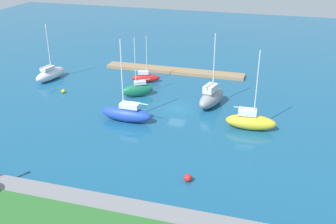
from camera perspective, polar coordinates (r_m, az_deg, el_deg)
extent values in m
plane|color=#19567F|center=(62.50, 1.27, 0.56)|extent=(160.00, 160.00, 0.00)
cube|color=#997A56|center=(78.44, 0.86, 5.90)|extent=(27.26, 2.90, 0.57)
cube|color=gray|center=(41.00, -8.63, -13.23)|extent=(69.73, 2.62, 1.10)
ellipsoid|color=white|center=(77.27, -16.38, 5.17)|extent=(3.60, 7.30, 2.06)
cube|color=silver|center=(76.48, -16.79, 5.97)|extent=(1.82, 2.74, 0.59)
cylinder|color=silver|center=(76.04, -16.66, 8.87)|extent=(0.17, 0.17, 8.16)
cylinder|color=silver|center=(76.03, -17.07, 6.18)|extent=(0.69, 2.73, 0.13)
ellipsoid|color=gray|center=(63.22, 6.20, 1.96)|extent=(4.17, 7.47, 2.56)
cube|color=silver|center=(62.05, 6.05, 3.35)|extent=(2.08, 2.84, 1.12)
cylinder|color=silver|center=(61.55, 6.58, 7.01)|extent=(0.17, 0.17, 8.93)
cylinder|color=silver|center=(61.41, 5.90, 3.84)|extent=(0.81, 2.70, 0.14)
ellipsoid|color=red|center=(73.12, -3.19, 4.83)|extent=(5.35, 3.12, 1.51)
cube|color=silver|center=(72.77, -3.54, 5.62)|extent=(2.04, 1.46, 0.63)
cylinder|color=silver|center=(71.79, -3.07, 8.05)|extent=(0.12, 0.12, 7.03)
cylinder|color=silver|center=(72.63, -3.95, 5.95)|extent=(2.26, 0.88, 0.10)
ellipsoid|color=#19724C|center=(66.74, -4.34, 3.08)|extent=(5.25, 4.16, 2.10)
cube|color=silver|center=(66.35, -4.02, 4.20)|extent=(2.09, 1.80, 0.59)
cylinder|color=silver|center=(65.02, -4.71, 7.15)|extent=(0.13, 0.13, 7.89)
cylinder|color=silver|center=(66.30, -3.60, 4.61)|extent=(2.07, 1.41, 0.10)
ellipsoid|color=#2347B2|center=(58.23, -5.96, -0.28)|extent=(7.77, 2.74, 2.19)
cube|color=silver|center=(57.41, -5.46, 0.94)|extent=(2.82, 1.58, 0.69)
cylinder|color=silver|center=(56.12, -6.59, 5.35)|extent=(0.18, 0.18, 9.86)
cylinder|color=silver|center=(56.87, -4.64, 1.28)|extent=(3.82, 0.28, 0.15)
ellipsoid|color=yellow|center=(56.74, 11.68, -1.42)|extent=(7.02, 2.60, 2.14)
cube|color=silver|center=(56.12, 11.25, 0.01)|extent=(2.55, 1.49, 0.84)
cylinder|color=silver|center=(54.52, 12.55, 3.91)|extent=(0.17, 0.17, 9.22)
cylinder|color=silver|center=(55.90, 10.78, 0.59)|extent=(2.82, 0.26, 0.13)
sphere|color=yellow|center=(70.46, -14.67, 2.88)|extent=(0.65, 0.65, 0.65)
sphere|color=red|center=(44.90, 2.84, -9.35)|extent=(0.88, 0.88, 0.88)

